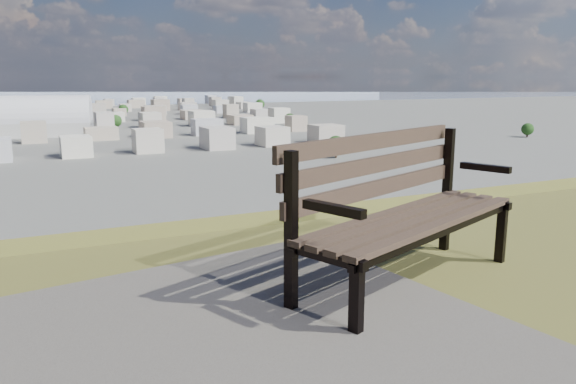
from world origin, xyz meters
TOP-DOWN VIEW (x-y plane):
  - park_bench at (-1.14, 2.17)m, footprint 2.08×1.33m
  - arena at (-2.22, 281.48)m, footprint 60.11×33.63m
  - city_blocks at (0.00, 394.44)m, footprint 395.00×361.00m
  - bay_water at (0.00, 900.00)m, footprint 2400.00×700.00m

SIDE VIEW (x-z plane):
  - bay_water at x=0.00m, z-range -0.06..0.06m
  - city_blocks at x=0.00m, z-range 0.00..7.00m
  - arena at x=-2.22m, z-range -6.33..17.64m
  - park_bench at x=-1.14m, z-range 25.07..26.11m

